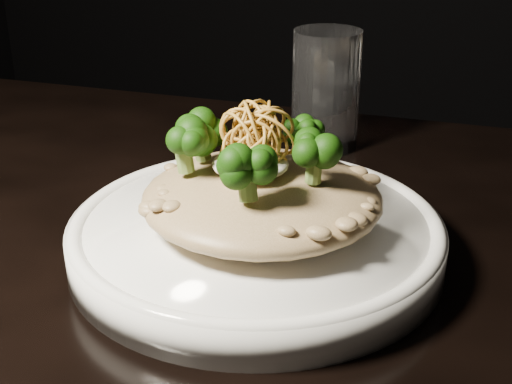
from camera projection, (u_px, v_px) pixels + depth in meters
table at (159, 338)px, 0.60m from camera, size 1.10×0.80×0.75m
plate at (256, 238)px, 0.56m from camera, size 0.29×0.29×0.03m
risotto at (262, 197)px, 0.54m from camera, size 0.18×0.18×0.04m
broccoli at (256, 141)px, 0.52m from camera, size 0.15×0.15×0.05m
cheese at (250, 164)px, 0.53m from camera, size 0.06×0.06×0.02m
shallots at (255, 128)px, 0.53m from camera, size 0.05×0.05×0.04m
drinking_glass at (326, 90)px, 0.76m from camera, size 0.10×0.10×0.13m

